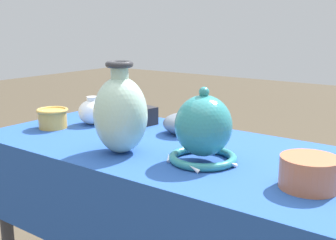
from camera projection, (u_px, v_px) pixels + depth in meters
The scene contains 8 objects.
display_table at pixel (180, 177), 1.27m from camera, with size 1.35×0.59×0.76m.
vase_tall_bulbous at pixel (121, 113), 1.20m from camera, with size 0.16×0.16×0.26m.
vase_dome_bell at pixel (203, 131), 1.13m from camera, with size 0.19×0.20×0.21m.
mosaic_tile_box at pixel (135, 115), 1.57m from camera, with size 0.15×0.14×0.07m.
cup_wide_ochre at pixel (53, 117), 1.50m from camera, with size 0.11×0.11×0.07m.
pot_squat_terracotta at pixel (309, 173), 0.96m from camera, with size 0.13×0.13×0.07m, color #BC6642.
bowl_shallow_slate at pixel (182, 124), 1.43m from camera, with size 0.13×0.13×0.07m, color slate.
jar_round_porcelain at pixel (93, 112), 1.56m from camera, with size 0.11×0.11×0.10m.
Camera 1 is at (0.68, -1.01, 1.13)m, focal length 45.00 mm.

